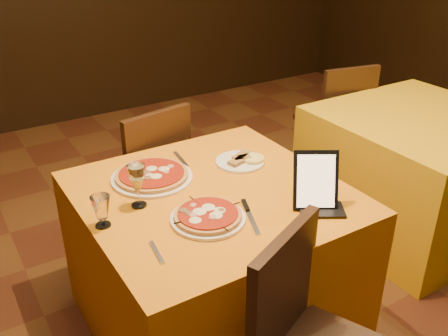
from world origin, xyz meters
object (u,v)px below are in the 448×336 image
pizza_near (208,217)px  pizza_far (152,176)px  water_glass (102,211)px  chair_side_far (331,121)px  tablet (316,180)px  chair_main_far (142,177)px  side_table (415,172)px  wine_glass (137,186)px  main_table (213,261)px

pizza_near → pizza_far: size_ratio=0.81×
pizza_near → water_glass: bearing=153.8°
chair_side_far → tablet: (-1.25, -1.21, 0.41)m
chair_side_far → pizza_near: size_ratio=3.04×
chair_main_far → chair_side_far: 1.55m
side_table → chair_main_far: (-1.55, 0.71, 0.08)m
chair_main_far → pizza_near: (-0.13, -1.00, 0.31)m
side_table → chair_side_far: size_ratio=1.21×
side_table → wine_glass: (-1.87, -0.05, 0.47)m
wine_glass → main_table: bearing=-10.1°
pizza_near → wine_glass: (-0.19, 0.24, 0.08)m
chair_main_far → wine_glass: bearing=56.6°
side_table → main_table: bearing=-176.2°
main_table → water_glass: (-0.49, -0.01, 0.44)m
main_table → tablet: size_ratio=4.51×
chair_main_far → water_glass: 1.02m
chair_side_far → chair_main_far: bearing=13.4°
side_table → tablet: 1.41m
chair_side_far → water_glass: chair_side_far is taller
chair_main_far → wine_glass: wine_glass is taller
side_table → chair_side_far: (0.00, 0.78, 0.08)m
chair_side_far → pizza_far: bearing=31.2°
pizza_far → wine_glass: 0.25m
pizza_far → pizza_near: bearing=-83.9°
chair_side_far → pizza_far: chair_side_far is taller
chair_main_far → side_table: bearing=144.7°
main_table → chair_side_far: (1.55, 0.88, 0.08)m
pizza_far → tablet: (0.47, -0.56, 0.10)m
chair_main_far → tablet: size_ratio=3.73×
water_glass → tablet: 0.85m
water_glass → wine_glass: bearing=20.0°
side_table → pizza_near: (-1.68, -0.29, 0.39)m
side_table → water_glass: size_ratio=8.46×
chair_side_far → tablet: size_ratio=3.73×
pizza_near → chair_side_far: bearing=32.5°
main_table → pizza_near: 0.45m
side_table → wine_glass: bearing=-178.6°
wine_glass → chair_main_far: bearing=67.2°
pizza_far → wine_glass: (-0.14, -0.18, 0.08)m
tablet → pizza_far: bearing=161.3°
main_table → tablet: 0.66m
tablet → water_glass: bearing=-170.4°
chair_main_far → water_glass: chair_main_far is taller
chair_main_far → pizza_far: size_ratio=2.46×
pizza_near → water_glass: size_ratio=2.30×
pizza_far → tablet: size_ratio=1.52×
pizza_far → water_glass: bearing=-142.1°
tablet → wine_glass: bearing=179.6°
chair_side_far → water_glass: 2.26m
side_table → wine_glass: 1.93m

